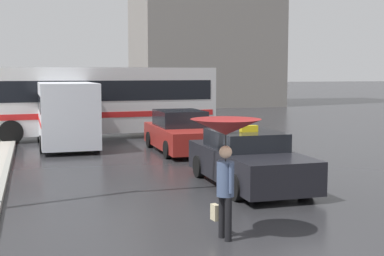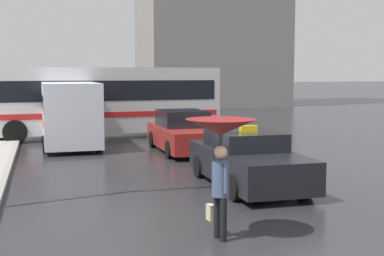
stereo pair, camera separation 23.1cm
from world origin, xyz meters
name	(u,v)px [view 2 (the right image)]	position (x,y,z in m)	size (l,w,h in m)	color
taxi	(248,160)	(1.68, 5.89, 0.64)	(1.91, 4.51, 1.53)	black
sedan_red	(183,133)	(1.64, 12.04, 0.68)	(1.91, 4.50, 1.48)	maroon
ambulance_van	(69,111)	(-2.23, 14.73, 1.37)	(2.14, 5.62, 2.47)	silver
city_bus	(97,99)	(-0.92, 17.29, 1.70)	(10.83, 3.17, 3.06)	silver
pedestrian_with_umbrella	(221,139)	(-0.38, 1.93, 1.73)	(1.19, 1.19, 2.07)	black
traffic_light	(40,18)	(-3.23, 5.09, 3.95)	(3.70, 0.38, 5.67)	black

